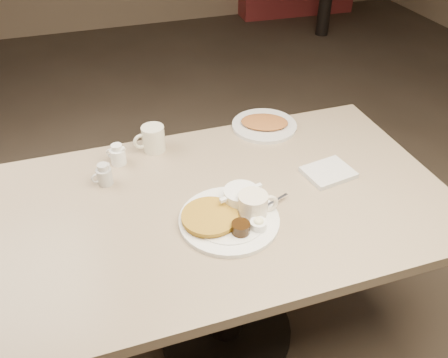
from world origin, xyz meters
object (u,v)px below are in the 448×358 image
object	(u,v)px
coffee_mug_near	(254,206)
creamer_left	(104,175)
main_plate	(229,214)
hash_plate	(264,124)
coffee_mug_far	(153,139)
creamer_right	(118,155)
diner_table	(226,235)

from	to	relation	value
coffee_mug_near	creamer_left	xyz separation A→B (m)	(-0.43, 0.32, -0.01)
main_plate	hash_plate	xyz separation A→B (m)	(0.32, 0.49, -0.01)
coffee_mug_far	creamer_left	distance (m)	0.25
coffee_mug_far	coffee_mug_near	bearing A→B (deg)	-64.82
creamer_left	creamer_right	xyz separation A→B (m)	(0.06, 0.11, -0.00)
diner_table	creamer_right	xyz separation A→B (m)	(-0.31, 0.32, 0.21)
coffee_mug_far	creamer_right	bearing A→B (deg)	-161.34
coffee_mug_near	hash_plate	world-z (taller)	coffee_mug_near
main_plate	creamer_left	world-z (taller)	creamer_left
creamer_left	creamer_right	distance (m)	0.12
creamer_left	coffee_mug_far	bearing A→B (deg)	37.74
coffee_mug_far	creamer_left	xyz separation A→B (m)	(-0.20, -0.16, -0.01)
main_plate	coffee_mug_near	size ratio (longest dim) A/B	3.07
diner_table	hash_plate	distance (m)	0.52
diner_table	main_plate	xyz separation A→B (m)	(-0.02, -0.10, 0.19)
main_plate	hash_plate	world-z (taller)	main_plate
main_plate	coffee_mug_far	xyz separation A→B (m)	(-0.15, 0.46, 0.03)
diner_table	coffee_mug_near	size ratio (longest dim) A/B	11.12
coffee_mug_near	creamer_left	bearing A→B (deg)	142.81
creamer_right	hash_plate	size ratio (longest dim) A/B	0.23
diner_table	creamer_left	distance (m)	0.48
creamer_right	hash_plate	world-z (taller)	creamer_right
diner_table	coffee_mug_near	xyz separation A→B (m)	(0.05, -0.11, 0.22)
creamer_left	creamer_right	bearing A→B (deg)	60.61
coffee_mug_near	coffee_mug_far	distance (m)	0.53
diner_table	main_plate	size ratio (longest dim) A/B	3.62
diner_table	creamer_left	world-z (taller)	creamer_left
main_plate	creamer_left	bearing A→B (deg)	138.61
diner_table	hash_plate	xyz separation A→B (m)	(0.30, 0.39, 0.18)
diner_table	hash_plate	size ratio (longest dim) A/B	4.27
creamer_right	coffee_mug_near	bearing A→B (deg)	-49.77
main_plate	coffee_mug_far	distance (m)	0.49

